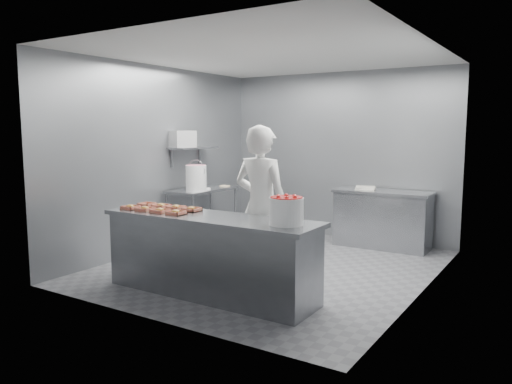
# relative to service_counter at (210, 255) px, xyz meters

# --- Properties ---
(floor) EXTENTS (4.50, 4.50, 0.00)m
(floor) POSITION_rel_service_counter_xyz_m (0.00, 1.35, -0.45)
(floor) COLOR #4C4C51
(floor) RESTS_ON ground
(ceiling) EXTENTS (4.50, 4.50, 0.00)m
(ceiling) POSITION_rel_service_counter_xyz_m (0.00, 1.35, 2.35)
(ceiling) COLOR white
(ceiling) RESTS_ON wall_back
(wall_back) EXTENTS (4.00, 0.04, 2.80)m
(wall_back) POSITION_rel_service_counter_xyz_m (0.00, 3.60, 0.95)
(wall_back) COLOR slate
(wall_back) RESTS_ON ground
(wall_left) EXTENTS (0.04, 4.50, 2.80)m
(wall_left) POSITION_rel_service_counter_xyz_m (-2.00, 1.35, 0.95)
(wall_left) COLOR slate
(wall_left) RESTS_ON ground
(wall_right) EXTENTS (0.04, 4.50, 2.80)m
(wall_right) POSITION_rel_service_counter_xyz_m (2.00, 1.35, 0.95)
(wall_right) COLOR slate
(wall_right) RESTS_ON ground
(service_counter) EXTENTS (2.60, 0.70, 0.90)m
(service_counter) POSITION_rel_service_counter_xyz_m (0.00, 0.00, 0.00)
(service_counter) COLOR slate
(service_counter) RESTS_ON ground
(prep_table) EXTENTS (0.60, 1.20, 0.90)m
(prep_table) POSITION_rel_service_counter_xyz_m (-1.65, 1.95, 0.14)
(prep_table) COLOR slate
(prep_table) RESTS_ON ground
(back_counter) EXTENTS (1.50, 0.60, 0.90)m
(back_counter) POSITION_rel_service_counter_xyz_m (0.90, 3.25, -0.00)
(back_counter) COLOR slate
(back_counter) RESTS_ON ground
(wall_shelf) EXTENTS (0.35, 0.90, 0.03)m
(wall_shelf) POSITION_rel_service_counter_xyz_m (-1.82, 1.95, 1.10)
(wall_shelf) COLOR slate
(wall_shelf) RESTS_ON wall_left
(tray_0) EXTENTS (0.19, 0.18, 0.06)m
(tray_0) POSITION_rel_service_counter_xyz_m (-1.08, -0.14, 0.47)
(tray_0) COLOR tan
(tray_0) RESTS_ON service_counter
(tray_1) EXTENTS (0.19, 0.18, 0.06)m
(tray_1) POSITION_rel_service_counter_xyz_m (-0.84, -0.14, 0.47)
(tray_1) COLOR tan
(tray_1) RESTS_ON service_counter
(tray_2) EXTENTS (0.19, 0.18, 0.06)m
(tray_2) POSITION_rel_service_counter_xyz_m (-0.60, -0.14, 0.47)
(tray_2) COLOR tan
(tray_2) RESTS_ON service_counter
(tray_3) EXTENTS (0.19, 0.18, 0.06)m
(tray_3) POSITION_rel_service_counter_xyz_m (-0.36, -0.14, 0.47)
(tray_3) COLOR tan
(tray_3) RESTS_ON service_counter
(tray_4) EXTENTS (0.19, 0.18, 0.04)m
(tray_4) POSITION_rel_service_counter_xyz_m (-1.08, 0.14, 0.47)
(tray_4) COLOR tan
(tray_4) RESTS_ON service_counter
(tray_5) EXTENTS (0.19, 0.18, 0.06)m
(tray_5) POSITION_rel_service_counter_xyz_m (-0.84, 0.14, 0.47)
(tray_5) COLOR tan
(tray_5) RESTS_ON service_counter
(tray_6) EXTENTS (0.19, 0.18, 0.06)m
(tray_6) POSITION_rel_service_counter_xyz_m (-0.60, 0.14, 0.47)
(tray_6) COLOR tan
(tray_6) RESTS_ON service_counter
(tray_7) EXTENTS (0.19, 0.18, 0.06)m
(tray_7) POSITION_rel_service_counter_xyz_m (-0.36, 0.14, 0.47)
(tray_7) COLOR tan
(tray_7) RESTS_ON service_counter
(worker) EXTENTS (0.70, 0.46, 1.90)m
(worker) POSITION_rel_service_counter_xyz_m (0.30, 0.60, 0.50)
(worker) COLOR white
(worker) RESTS_ON ground
(strawberry_tub) EXTENTS (0.34, 0.34, 0.29)m
(strawberry_tub) POSITION_rel_service_counter_xyz_m (0.97, -0.01, 0.60)
(strawberry_tub) COLOR white
(strawberry_tub) RESTS_ON service_counter
(glaze_bucket) EXTENTS (0.33, 0.32, 0.49)m
(glaze_bucket) POSITION_rel_service_counter_xyz_m (-1.51, 1.63, 0.66)
(glaze_bucket) COLOR white
(glaze_bucket) RESTS_ON prep_table
(bucket_lid) EXTENTS (0.31, 0.31, 0.02)m
(bucket_lid) POSITION_rel_service_counter_xyz_m (-1.56, 1.81, 0.46)
(bucket_lid) COLOR white
(bucket_lid) RESTS_ON prep_table
(rag) EXTENTS (0.13, 0.11, 0.02)m
(rag) POSITION_rel_service_counter_xyz_m (-1.51, 2.37, 0.46)
(rag) COLOR #CCB28C
(rag) RESTS_ON prep_table
(appliance) EXTENTS (0.41, 0.43, 0.26)m
(appliance) POSITION_rel_service_counter_xyz_m (-1.82, 1.68, 1.24)
(appliance) COLOR gray
(appliance) RESTS_ON wall_shelf
(paper_stack) EXTENTS (0.34, 0.28, 0.05)m
(paper_stack) POSITION_rel_service_counter_xyz_m (0.61, 3.25, 0.47)
(paper_stack) COLOR silver
(paper_stack) RESTS_ON back_counter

